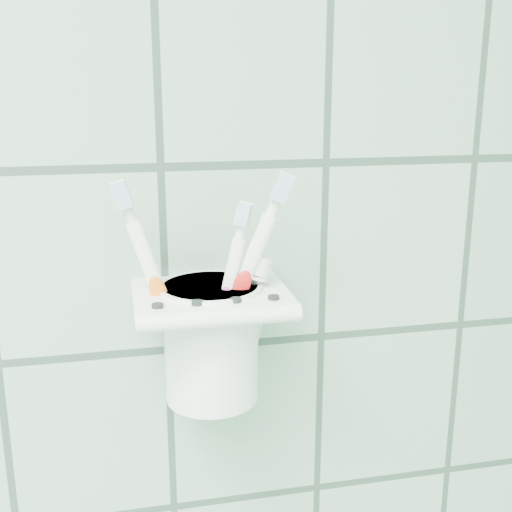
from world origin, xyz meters
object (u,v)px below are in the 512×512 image
Objects in this scene: cup at (211,338)px; toothbrush_orange at (194,280)px; toothpaste_tube at (224,316)px; holder_bracket at (210,300)px; toothbrush_blue at (203,301)px; toothbrush_pink at (196,287)px.

toothbrush_orange is at bearing -150.40° from cup.
toothpaste_tube reaches higher than cup.
toothbrush_orange is at bearing -163.12° from holder_bracket.
toothbrush_blue is at bearing -120.93° from cup.
cup is 0.06m from toothbrush_orange.
cup is 0.04m from toothbrush_blue.
cup is at bearing 45.00° from toothbrush_orange.
cup is 0.61× the size of toothbrush_blue.
toothbrush_orange reaches higher than toothbrush_pink.
cup is at bearing 41.20° from toothbrush_pink.
toothbrush_orange reaches higher than toothpaste_tube.
holder_bracket is at bearing 30.28° from toothbrush_pink.
toothbrush_pink is 0.04m from toothpaste_tube.
toothbrush_pink is 0.01m from toothbrush_orange.
holder_bracket is 0.97× the size of toothpaste_tube.
toothbrush_pink is at bearing -140.74° from cup.
toothpaste_tube is (0.02, 0.00, -0.02)m from toothbrush_blue.
toothbrush_orange is (-0.00, 0.00, 0.01)m from toothbrush_pink.
holder_bracket is 0.66× the size of toothbrush_pink.
toothbrush_blue reaches higher than holder_bracket.
cup is 0.03m from toothpaste_tube.
toothbrush_orange is 1.53× the size of toothpaste_tube.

